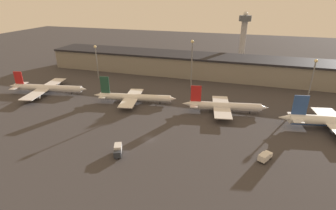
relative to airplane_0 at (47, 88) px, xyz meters
name	(u,v)px	position (x,y,z in m)	size (l,w,h in m)	color
ground	(149,139)	(73.54, -30.95, -3.06)	(600.00, 600.00, 0.00)	#383538
terminal_building	(196,65)	(73.54, 60.03, 4.01)	(209.80, 25.21, 14.05)	gray
airplane_0	(47,88)	(0.00, 0.00, 0.00)	(46.28, 37.49, 12.16)	silver
airplane_1	(134,97)	(53.01, 1.38, -0.06)	(43.51, 27.20, 13.63)	white
airplane_2	(224,106)	(98.86, 2.91, 0.12)	(40.32, 27.73, 12.88)	silver
service_vehicle_1	(265,157)	(116.38, -32.85, -1.42)	(5.08, 6.33, 2.89)	white
service_vehicle_2	(118,150)	(66.92, -44.12, -1.14)	(4.61, 6.59, 3.48)	#282D38
lamp_post_0	(96,57)	(13.01, 33.38, 11.10)	(1.80, 1.80, 21.87)	slate
lamp_post_1	(192,58)	(76.18, 33.38, 14.67)	(1.80, 1.80, 28.34)	slate
lamp_post_2	(313,74)	(140.46, 33.38, 11.07)	(1.80, 1.80, 21.81)	slate
control_tower	(243,35)	(102.02, 97.98, 20.28)	(9.00, 9.00, 39.99)	#99999E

